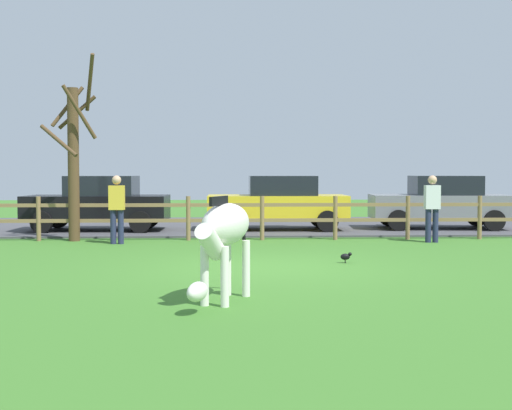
{
  "coord_description": "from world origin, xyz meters",
  "views": [
    {
      "loc": [
        -0.72,
        -12.38,
        1.73
      ],
      "look_at": [
        -0.15,
        1.08,
        1.08
      ],
      "focal_mm": 48.43,
      "sensor_mm": 36.0,
      "label": 1
    }
  ],
  "objects_px": {
    "parked_car_yellow": "(278,202)",
    "visitor_left_of_tree": "(432,205)",
    "parked_car_black": "(99,203)",
    "crow_on_grass": "(346,256)",
    "parked_car_grey": "(441,202)",
    "visitor_right_of_tree": "(117,206)",
    "bare_tree": "(74,155)",
    "zebra": "(224,233)"
  },
  "relations": [
    {
      "from": "zebra",
      "to": "crow_on_grass",
      "type": "xyz_separation_m",
      "value": [
        2.3,
        3.81,
        -0.8
      ]
    },
    {
      "from": "parked_car_black",
      "to": "visitor_left_of_tree",
      "type": "bearing_deg",
      "value": -20.62
    },
    {
      "from": "bare_tree",
      "to": "visitor_left_of_tree",
      "type": "xyz_separation_m",
      "value": [
        8.81,
        -0.73,
        -1.24
      ]
    },
    {
      "from": "zebra",
      "to": "crow_on_grass",
      "type": "distance_m",
      "value": 4.52
    },
    {
      "from": "parked_car_yellow",
      "to": "visitor_left_of_tree",
      "type": "distance_m",
      "value": 4.82
    },
    {
      "from": "parked_car_grey",
      "to": "parked_car_yellow",
      "type": "bearing_deg",
      "value": -177.83
    },
    {
      "from": "parked_car_black",
      "to": "visitor_right_of_tree",
      "type": "xyz_separation_m",
      "value": [
        1.04,
        -3.3,
        0.06
      ]
    },
    {
      "from": "zebra",
      "to": "crow_on_grass",
      "type": "relative_size",
      "value": 8.57
    },
    {
      "from": "zebra",
      "to": "visitor_right_of_tree",
      "type": "xyz_separation_m",
      "value": [
        -2.58,
        7.48,
        -0.02
      ]
    },
    {
      "from": "crow_on_grass",
      "to": "visitor_right_of_tree",
      "type": "bearing_deg",
      "value": 143.02
    },
    {
      "from": "parked_car_black",
      "to": "visitor_left_of_tree",
      "type": "height_order",
      "value": "visitor_left_of_tree"
    },
    {
      "from": "parked_car_grey",
      "to": "parked_car_yellow",
      "type": "relative_size",
      "value": 1.03
    },
    {
      "from": "bare_tree",
      "to": "parked_car_yellow",
      "type": "distance_m",
      "value": 6.02
    },
    {
      "from": "zebra",
      "to": "crow_on_grass",
      "type": "bearing_deg",
      "value": 58.9
    },
    {
      "from": "visitor_right_of_tree",
      "to": "parked_car_yellow",
      "type": "bearing_deg",
      "value": 38.93
    },
    {
      "from": "visitor_left_of_tree",
      "to": "visitor_right_of_tree",
      "type": "relative_size",
      "value": 1.0
    },
    {
      "from": "crow_on_grass",
      "to": "parked_car_black",
      "type": "bearing_deg",
      "value": 130.3
    },
    {
      "from": "visitor_right_of_tree",
      "to": "bare_tree",
      "type": "bearing_deg",
      "value": 146.78
    },
    {
      "from": "parked_car_black",
      "to": "bare_tree",
      "type": "bearing_deg",
      "value": -92.99
    },
    {
      "from": "zebra",
      "to": "parked_car_grey",
      "type": "xyz_separation_m",
      "value": [
        6.36,
        10.99,
        -0.08
      ]
    },
    {
      "from": "bare_tree",
      "to": "parked_car_yellow",
      "type": "relative_size",
      "value": 1.16
    },
    {
      "from": "parked_car_grey",
      "to": "visitor_right_of_tree",
      "type": "bearing_deg",
      "value": -158.56
    },
    {
      "from": "visitor_left_of_tree",
      "to": "crow_on_grass",
      "type": "bearing_deg",
      "value": -126.66
    },
    {
      "from": "bare_tree",
      "to": "zebra",
      "type": "bearing_deg",
      "value": -65.53
    },
    {
      "from": "bare_tree",
      "to": "parked_car_black",
      "type": "distance_m",
      "value": 2.85
    },
    {
      "from": "bare_tree",
      "to": "parked_car_grey",
      "type": "height_order",
      "value": "bare_tree"
    },
    {
      "from": "zebra",
      "to": "crow_on_grass",
      "type": "height_order",
      "value": "zebra"
    },
    {
      "from": "visitor_right_of_tree",
      "to": "crow_on_grass",
      "type": "bearing_deg",
      "value": -36.98
    },
    {
      "from": "crow_on_grass",
      "to": "parked_car_grey",
      "type": "height_order",
      "value": "parked_car_grey"
    },
    {
      "from": "parked_car_black",
      "to": "parked_car_yellow",
      "type": "relative_size",
      "value": 1.01
    },
    {
      "from": "zebra",
      "to": "visitor_right_of_tree",
      "type": "distance_m",
      "value": 7.91
    },
    {
      "from": "parked_car_grey",
      "to": "visitor_left_of_tree",
      "type": "xyz_separation_m",
      "value": [
        -1.3,
        -3.47,
        0.06
      ]
    },
    {
      "from": "parked_car_yellow",
      "to": "visitor_right_of_tree",
      "type": "bearing_deg",
      "value": -141.07
    },
    {
      "from": "zebra",
      "to": "parked_car_black",
      "type": "distance_m",
      "value": 11.37
    },
    {
      "from": "crow_on_grass",
      "to": "parked_car_black",
      "type": "height_order",
      "value": "parked_car_black"
    },
    {
      "from": "parked_car_black",
      "to": "visitor_left_of_tree",
      "type": "relative_size",
      "value": 2.47
    },
    {
      "from": "parked_car_yellow",
      "to": "visitor_left_of_tree",
      "type": "height_order",
      "value": "visitor_left_of_tree"
    },
    {
      "from": "parked_car_grey",
      "to": "visitor_right_of_tree",
      "type": "distance_m",
      "value": 9.61
    },
    {
      "from": "bare_tree",
      "to": "parked_car_grey",
      "type": "relative_size",
      "value": 1.12
    },
    {
      "from": "zebra",
      "to": "visitor_left_of_tree",
      "type": "xyz_separation_m",
      "value": [
        5.06,
        7.52,
        -0.02
      ]
    },
    {
      "from": "parked_car_black",
      "to": "parked_car_grey",
      "type": "height_order",
      "value": "same"
    },
    {
      "from": "zebra",
      "to": "parked_car_black",
      "type": "relative_size",
      "value": 0.46
    }
  ]
}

